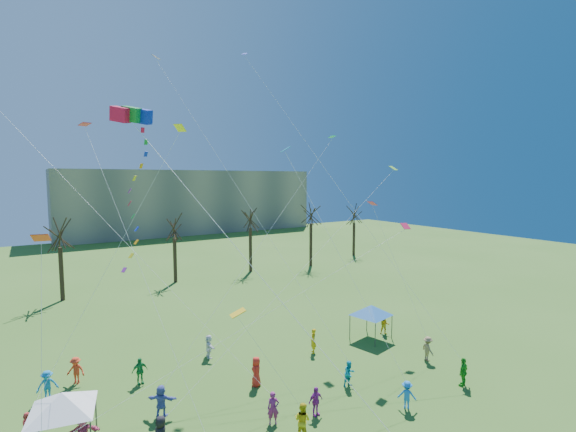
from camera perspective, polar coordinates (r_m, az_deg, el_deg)
distant_building at (r=101.32m, az=-13.66°, el=2.04°), size 60.00×14.00×15.00m
bare_tree_row at (r=50.86m, az=-18.36°, el=-1.95°), size 69.36×8.36×10.55m
big_box_kite at (r=21.05m, az=-20.12°, el=2.08°), size 4.76×6.99×19.69m
canopy_tent_white at (r=23.48m, az=-29.47°, el=-22.00°), size 3.91×3.91×2.99m
canopy_tent_blue at (r=34.21m, az=11.74°, el=-12.97°), size 3.67×3.67×2.81m
festival_crowd at (r=25.40m, az=-9.27°, el=-23.40°), size 26.23×15.26×1.86m
small_kites_aloft at (r=26.82m, az=-6.95°, el=5.97°), size 29.72×20.10×32.99m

